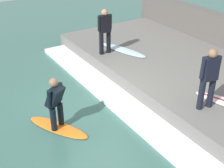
# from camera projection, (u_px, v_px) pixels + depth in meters

# --- Properties ---
(ground_plane) EXTENTS (28.00, 28.00, 0.00)m
(ground_plane) POSITION_uv_depth(u_px,v_px,m) (100.00, 109.00, 8.92)
(ground_plane) COLOR #386056
(concrete_ledge) EXTENTS (4.40, 10.12, 0.53)m
(concrete_ledge) POSITION_uv_depth(u_px,v_px,m) (185.00, 73.00, 10.32)
(concrete_ledge) COLOR #66635E
(concrete_ledge) RESTS_ON ground_plane
(wave_foam_crest) EXTENTS (0.84, 9.62, 0.13)m
(wave_foam_crest) POSITION_uv_depth(u_px,v_px,m) (119.00, 101.00, 9.18)
(wave_foam_crest) COLOR silver
(wave_foam_crest) RESTS_ON ground_plane
(surfboard_riding) EXTENTS (1.28, 1.81, 0.06)m
(surfboard_riding) POSITION_uv_depth(u_px,v_px,m) (58.00, 127.00, 8.10)
(surfboard_riding) COLOR orange
(surfboard_riding) RESTS_ON ground_plane
(surfer_riding) EXTENTS (0.53, 0.56, 1.41)m
(surfer_riding) POSITION_uv_depth(u_px,v_px,m) (55.00, 101.00, 7.71)
(surfer_riding) COLOR black
(surfer_riding) RESTS_ON surfboard_riding
(surfer_waiting_near) EXTENTS (0.54, 0.32, 1.62)m
(surfer_waiting_near) POSITION_uv_depth(u_px,v_px,m) (209.00, 76.00, 7.59)
(surfer_waiting_near) COLOR black
(surfer_waiting_near) RESTS_ON concrete_ledge
(surfer_waiting_far) EXTENTS (0.54, 0.25, 1.59)m
(surfer_waiting_far) POSITION_uv_depth(u_px,v_px,m) (105.00, 29.00, 10.72)
(surfer_waiting_far) COLOR black
(surfer_waiting_far) RESTS_ON concrete_ledge
(surfboard_waiting_far) EXTENTS (1.00, 2.06, 0.06)m
(surfboard_waiting_far) POSITION_uv_depth(u_px,v_px,m) (123.00, 50.00, 11.32)
(surfboard_waiting_far) COLOR silver
(surfboard_waiting_far) RESTS_ON concrete_ledge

